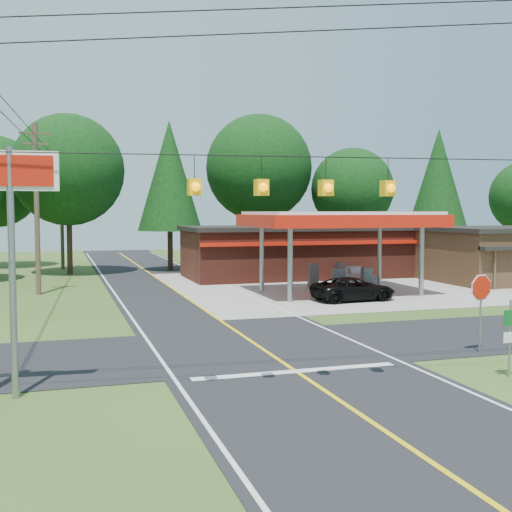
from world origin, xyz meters
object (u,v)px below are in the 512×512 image
object	(u,v)px
sedan_car	(355,275)
gas_canopy	(339,222)
suv_car	(354,289)
octagonal_stop_sign	(481,293)
big_stop_sign	(11,214)

from	to	relation	value
sedan_car	gas_canopy	bearing A→B (deg)	-129.73
suv_car	octagonal_stop_sign	xyz separation A→B (m)	(-1.50, -13.01, 1.43)
gas_canopy	octagonal_stop_sign	world-z (taller)	gas_canopy
suv_car	big_stop_sign	distance (m)	22.03
gas_canopy	suv_car	xyz separation A→B (m)	(-0.50, -3.00, -3.62)
big_stop_sign	octagonal_stop_sign	distance (m)	15.28
big_stop_sign	suv_car	bearing A→B (deg)	40.29
suv_car	big_stop_sign	xyz separation A→B (m)	(-16.50, -13.99, 4.19)
big_stop_sign	octagonal_stop_sign	world-z (taller)	big_stop_sign
gas_canopy	big_stop_sign	world-z (taller)	big_stop_sign
gas_canopy	suv_car	bearing A→B (deg)	-99.46
octagonal_stop_sign	gas_canopy	bearing A→B (deg)	82.88
big_stop_sign	sedan_car	bearing A→B (deg)	46.38
octagonal_stop_sign	sedan_car	bearing A→B (deg)	75.97
gas_canopy	big_stop_sign	bearing A→B (deg)	-135.02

